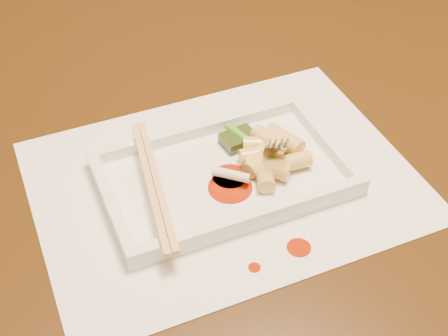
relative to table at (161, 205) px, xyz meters
name	(u,v)px	position (x,y,z in m)	size (l,w,h in m)	color
table	(161,205)	(0.00, 0.00, 0.00)	(1.40, 0.90, 0.75)	black
placemat	(224,181)	(0.05, -0.09, 0.10)	(0.40, 0.30, 0.00)	white
sauce_splatter_a	(299,248)	(0.08, -0.20, 0.10)	(0.02, 0.02, 0.00)	#9D2004
sauce_splatter_b	(254,267)	(0.03, -0.21, 0.10)	(0.01, 0.01, 0.00)	#9D2004
plate_base	(224,177)	(0.05, -0.09, 0.11)	(0.26, 0.16, 0.01)	white
plate_rim_far	(199,129)	(0.05, -0.01, 0.12)	(0.26, 0.01, 0.01)	white
plate_rim_near	(253,217)	(0.05, -0.16, 0.12)	(0.26, 0.01, 0.01)	white
plate_rim_left	(111,203)	(-0.07, -0.09, 0.12)	(0.01, 0.14, 0.01)	white
plate_rim_right	(326,140)	(0.17, -0.09, 0.12)	(0.01, 0.14, 0.01)	white
veg_piece	(239,139)	(0.08, -0.05, 0.12)	(0.04, 0.03, 0.01)	black
scallion_white	(231,175)	(0.05, -0.10, 0.12)	(0.01, 0.01, 0.04)	#EAEACC
scallion_green	(252,144)	(0.09, -0.07, 0.12)	(0.01, 0.01, 0.09)	#3D8E16
chopstick_a	(150,184)	(-0.03, -0.09, 0.13)	(0.01, 0.19, 0.01)	#DDB16E
chopstick_b	(157,182)	(-0.02, -0.09, 0.13)	(0.01, 0.19, 0.01)	#DDB16E
fork	(279,94)	(0.12, -0.07, 0.18)	(0.09, 0.10, 0.14)	silver
sauce_blob_0	(230,188)	(0.05, -0.11, 0.11)	(0.05, 0.05, 0.00)	#9D2004
sauce_blob_1	(230,177)	(0.05, -0.09, 0.11)	(0.04, 0.04, 0.00)	#9D2004
rice_cake_0	(266,145)	(0.11, -0.07, 0.12)	(0.02, 0.02, 0.05)	#EDD46F
rice_cake_1	(261,154)	(0.09, -0.08, 0.12)	(0.02, 0.02, 0.05)	#EDD46F
rice_cake_2	(268,140)	(0.11, -0.07, 0.13)	(0.02, 0.02, 0.04)	#EDD46F
rice_cake_3	(264,171)	(0.09, -0.11, 0.12)	(0.02, 0.02, 0.05)	#EDD46F
rice_cake_4	(262,160)	(0.09, -0.09, 0.12)	(0.02, 0.02, 0.05)	#EDD46F
rice_cake_5	(285,139)	(0.13, -0.08, 0.13)	(0.02, 0.02, 0.04)	#EDD46F
rice_cake_6	(268,168)	(0.09, -0.11, 0.12)	(0.02, 0.02, 0.05)	#EDD46F
rice_cake_7	(288,163)	(0.12, -0.11, 0.12)	(0.02, 0.02, 0.05)	#EDD46F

